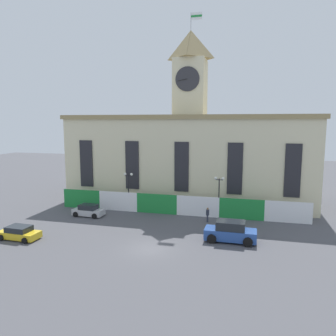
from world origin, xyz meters
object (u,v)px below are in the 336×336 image
street_lamp_left (128,183)px  street_lamp_right (219,188)px  pedestrian (208,214)px  car_blue_van (230,232)px  car_yellow_coupe (19,233)px  car_silver_hatch (88,211)px

street_lamp_left → street_lamp_right: street_lamp_left is taller
street_lamp_left → pedestrian: (11.08, -2.72, -2.75)m
car_blue_van → street_lamp_right: bearing=-76.2°
street_lamp_left → car_yellow_coupe: 15.20m
street_lamp_left → car_yellow_coupe: (-6.82, -13.24, -3.07)m
pedestrian → car_silver_hatch: bearing=-2.9°
street_lamp_right → car_yellow_coupe: 23.31m
car_silver_hatch → car_yellow_coupe: (-2.92, -9.22, -0.07)m
car_silver_hatch → pedestrian: 15.04m
car_blue_van → car_yellow_coupe: (-20.96, -4.63, -0.34)m
car_blue_van → car_silver_hatch: car_blue_van is taller
car_blue_van → pedestrian: bearing=-61.9°
car_blue_van → car_silver_hatch: 18.62m
street_lamp_right → pedestrian: street_lamp_right is taller
car_blue_van → pedestrian: 6.64m
street_lamp_left → car_yellow_coupe: street_lamp_left is taller
car_blue_van → car_yellow_coupe: car_blue_van is taller
pedestrian → car_blue_van: bearing=109.6°
street_lamp_right → car_yellow_coupe: size_ratio=1.18×
car_silver_hatch → car_yellow_coupe: car_silver_hatch is taller
car_yellow_coupe → car_silver_hatch: bearing=74.8°
car_yellow_coupe → pedestrian: pedestrian is taller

